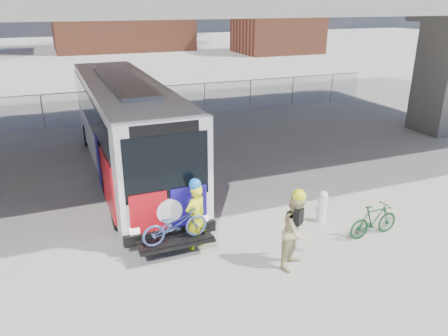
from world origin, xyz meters
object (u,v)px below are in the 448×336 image
cyclist_hivis (196,215)px  cyclist_tan (297,230)px  bus (126,120)px  bollard (323,205)px  bike_parked (374,220)px

cyclist_hivis → cyclist_tan: bearing=115.6°
bus → bollard: 8.02m
bike_parked → cyclist_tan: bearing=97.2°
cyclist_hivis → bike_parked: 5.09m
bike_parked → bus: bearing=34.0°
bus → cyclist_hivis: 6.45m
bollard → cyclist_tan: bearing=-138.4°
cyclist_hivis → bike_parked: (4.89, -1.30, -0.49)m
bus → cyclist_tan: bearing=-71.5°
bollard → cyclist_hivis: (-4.04, 0.00, 0.44)m
cyclist_hivis → bike_parked: size_ratio=1.24×
bollard → cyclist_hivis: 4.06m
bus → cyclist_tan: size_ratio=6.12×
cyclist_tan → bollard: bearing=7.2°
bollard → cyclist_tan: 2.69m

